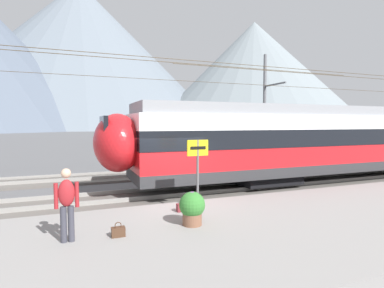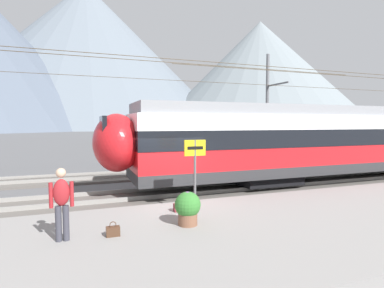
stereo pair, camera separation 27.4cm
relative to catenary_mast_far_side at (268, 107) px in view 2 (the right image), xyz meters
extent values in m
plane|color=#565659|center=(-10.06, -8.70, -4.21)|extent=(400.00, 400.00, 0.00)
cube|color=gray|center=(-10.06, -12.49, -4.05)|extent=(120.00, 6.16, 0.32)
cube|color=#5B5651|center=(-10.06, -7.26, -4.15)|extent=(120.00, 3.00, 0.12)
cube|color=gray|center=(-10.06, -7.98, -4.01)|extent=(120.00, 0.07, 0.16)
cube|color=gray|center=(-10.06, -6.54, -4.01)|extent=(120.00, 0.07, 0.16)
cube|color=#5B5651|center=(-10.06, -2.10, -4.15)|extent=(120.00, 3.00, 0.12)
cube|color=gray|center=(-10.06, -2.82, -4.01)|extent=(120.00, 0.07, 0.16)
cube|color=gray|center=(-10.06, -1.38, -4.01)|extent=(120.00, 0.07, 0.16)
cube|color=black|center=(-5.16, -7.26, -3.72)|extent=(2.80, 2.35, 0.42)
ellipsoid|color=red|center=(-11.81, -7.26, -1.94)|extent=(1.80, 2.71, 2.25)
cube|color=black|center=(-12.31, -7.26, -1.51)|extent=(0.16, 1.76, 1.19)
ellipsoid|color=orange|center=(7.28, -2.10, -1.94)|extent=(1.80, 2.69, 2.25)
cube|color=black|center=(6.78, -2.10, -1.51)|extent=(0.16, 1.75, 1.19)
cylinder|color=slate|center=(0.00, 0.16, -0.15)|extent=(0.24, 0.24, 8.12)
cube|color=slate|center=(0.00, -0.97, 1.57)|extent=(0.10, 2.56, 0.10)
cylinder|color=#473823|center=(0.00, -2.10, 1.32)|extent=(42.44, 0.02, 0.02)
cylinder|color=#59595B|center=(-9.74, -10.35, -2.80)|extent=(0.08, 0.08, 2.18)
cube|color=yellow|center=(-9.74, -10.35, -1.96)|extent=(0.70, 0.06, 0.50)
cube|color=black|center=(-9.74, -10.38, -1.96)|extent=(0.52, 0.01, 0.10)
cylinder|color=#383842|center=(-13.64, -11.85, -3.49)|extent=(0.14, 0.14, 0.82)
cylinder|color=#383842|center=(-13.48, -11.85, -3.49)|extent=(0.14, 0.14, 0.82)
ellipsoid|color=maroon|center=(-13.56, -11.85, -2.77)|extent=(0.36, 0.22, 0.62)
sphere|color=tan|center=(-13.56, -11.85, -2.32)|extent=(0.22, 0.22, 0.22)
cylinder|color=maroon|center=(-13.78, -11.85, -2.82)|extent=(0.09, 0.09, 0.58)
cylinder|color=maroon|center=(-13.34, -11.85, -2.82)|extent=(0.09, 0.09, 0.58)
cube|color=#472D1E|center=(-12.44, -11.95, -3.78)|extent=(0.32, 0.18, 0.23)
torus|color=#472D1E|center=(-12.44, -11.95, -3.62)|extent=(0.16, 0.02, 0.16)
cube|color=maroon|center=(-10.33, -10.53, -3.77)|extent=(0.32, 0.18, 0.24)
torus|color=maroon|center=(-10.33, -10.53, -3.60)|extent=(0.16, 0.02, 0.16)
cylinder|color=brown|center=(-10.49, -11.80, -3.73)|extent=(0.51, 0.51, 0.34)
sphere|color=#33752D|center=(-10.49, -11.80, -3.35)|extent=(0.70, 0.70, 0.70)
sphere|color=purple|center=(-10.49, -11.80, -3.19)|extent=(0.38, 0.38, 0.38)
cone|color=slate|center=(-7.84, 194.22, 42.23)|extent=(186.10, 186.10, 92.89)
cone|color=slate|center=(86.38, 136.58, 26.77)|extent=(125.09, 125.09, 61.96)
camera|label=1|loc=(-13.40, -19.23, -1.20)|focal=28.57mm
camera|label=2|loc=(-13.14, -19.33, -1.20)|focal=28.57mm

